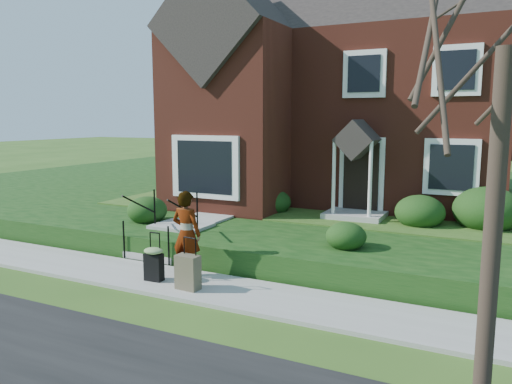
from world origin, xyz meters
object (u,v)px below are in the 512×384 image
Objects in this scene: woman at (187,234)px; tree_verge at (509,9)px; suitcase_olive at (188,272)px; front_steps at (171,236)px; suitcase_black at (154,262)px.

woman is 0.28× the size of tree_verge.
suitcase_olive is (0.48, -0.68, -0.57)m from woman.
front_steps is 0.31× the size of tree_verge.
woman reaches higher than suitcase_black.
front_steps is 2.27m from suitcase_black.
suitcase_olive is (0.92, -0.13, -0.05)m from suitcase_black.
woman reaches higher than suitcase_olive.
front_steps reaches higher than suitcase_olive.
front_steps is at bearing 136.25° from suitcase_olive.
woman is 1.01m from suitcase_olive.
tree_verge is (7.25, -3.71, 4.08)m from front_steps.
woman is at bearing -44.98° from front_steps.
suitcase_olive reaches higher than suitcase_black.
front_steps is 9.11m from tree_verge.
suitcase_black is 7.63m from tree_verge.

